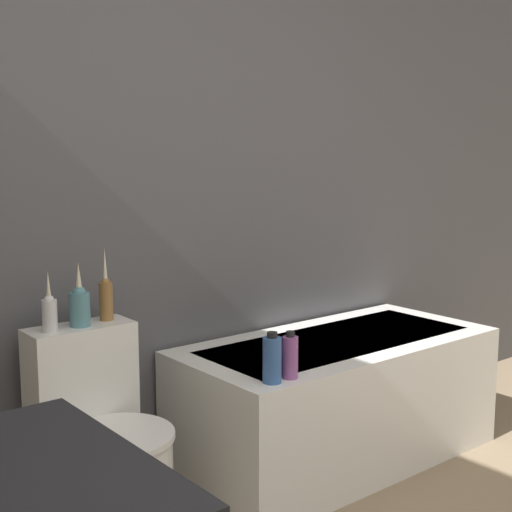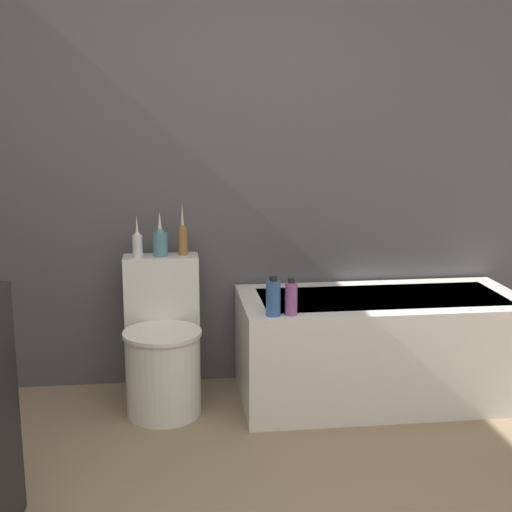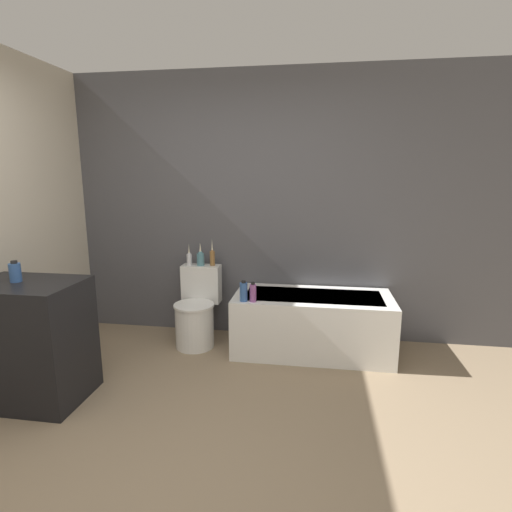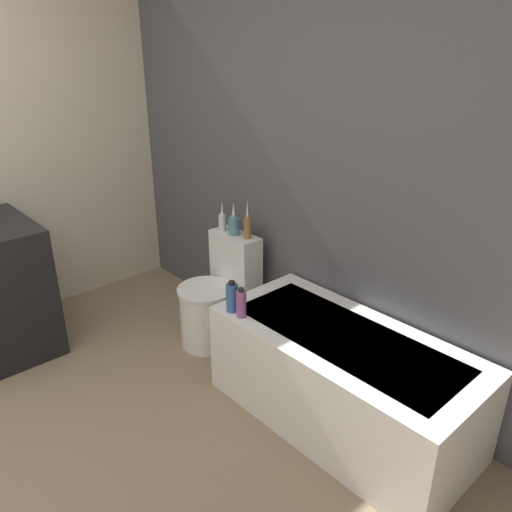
{
  "view_description": "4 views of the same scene",
  "coord_description": "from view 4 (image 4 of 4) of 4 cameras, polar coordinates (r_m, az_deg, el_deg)",
  "views": [
    {
      "loc": [
        -1.37,
        -0.27,
        1.36
      ],
      "look_at": [
        0.19,
        1.65,
        0.99
      ],
      "focal_mm": 50.0,
      "sensor_mm": 36.0,
      "label": 1
    },
    {
      "loc": [
        -0.26,
        -1.54,
        1.49
      ],
      "look_at": [
        0.14,
        1.73,
        0.79
      ],
      "focal_mm": 50.0,
      "sensor_mm": 36.0,
      "label": 2
    },
    {
      "loc": [
        0.82,
        -1.69,
        1.62
      ],
      "look_at": [
        0.31,
        1.59,
        0.94
      ],
      "focal_mm": 28.0,
      "sensor_mm": 36.0,
      "label": 3
    },
    {
      "loc": [
        2.12,
        0.03,
        1.94
      ],
      "look_at": [
        0.42,
        1.56,
        0.95
      ],
      "focal_mm": 35.0,
      "sensor_mm": 36.0,
      "label": 4
    }
  ],
  "objects": [
    {
      "name": "bathtub",
      "position": [
        2.79,
        9.73,
        -13.64
      ],
      "size": [
        1.43,
        0.67,
        0.54
      ],
      "color": "white",
      "rests_on": "ground"
    },
    {
      "name": "shampoo_bottle_tall",
      "position": [
        2.79,
        -2.76,
        -4.72
      ],
      "size": [
        0.07,
        0.07,
        0.18
      ],
      "color": "#335999",
      "rests_on": "bathtub"
    },
    {
      "name": "vase_gold",
      "position": [
        3.42,
        -3.86,
        4.05
      ],
      "size": [
        0.05,
        0.05,
        0.21
      ],
      "color": "silver",
      "rests_on": "toilet"
    },
    {
      "name": "wall_back_tiled",
      "position": [
        3.12,
        3.93,
        11.49
      ],
      "size": [
        6.4,
        0.06,
        2.6
      ],
      "color": "#4C4C51",
      "rests_on": "ground_plane"
    },
    {
      "name": "vase_bronze",
      "position": [
        3.26,
        -0.98,
        3.48
      ],
      "size": [
        0.05,
        0.05,
        0.27
      ],
      "color": "olive",
      "rests_on": "toilet"
    },
    {
      "name": "vase_silver",
      "position": [
        3.34,
        -2.56,
        3.71
      ],
      "size": [
        0.07,
        0.07,
        0.23
      ],
      "color": "teal",
      "rests_on": "toilet"
    },
    {
      "name": "toilet",
      "position": [
        3.44,
        -4.68,
        -4.91
      ],
      "size": [
        0.38,
        0.54,
        0.74
      ],
      "color": "white",
      "rests_on": "ground"
    },
    {
      "name": "shampoo_bottle_short",
      "position": [
        2.74,
        -1.7,
        -5.44
      ],
      "size": [
        0.06,
        0.06,
        0.17
      ],
      "color": "#8C4C8C",
      "rests_on": "bathtub"
    }
  ]
}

